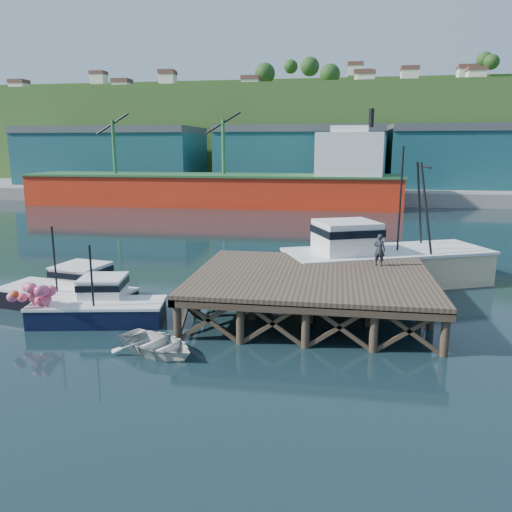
% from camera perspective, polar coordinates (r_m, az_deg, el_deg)
% --- Properties ---
extents(ground, '(300.00, 300.00, 0.00)m').
position_cam_1_polar(ground, '(27.14, -5.44, -5.87)').
color(ground, black).
rests_on(ground, ground).
extents(wharf, '(12.00, 10.00, 2.62)m').
position_cam_1_polar(wharf, '(25.61, 6.38, -2.46)').
color(wharf, brown).
rests_on(wharf, ground).
extents(far_quay, '(160.00, 40.00, 2.00)m').
position_cam_1_polar(far_quay, '(95.47, 5.21, 7.72)').
color(far_quay, gray).
rests_on(far_quay, ground).
extents(warehouse_left, '(32.00, 16.00, 9.00)m').
position_cam_1_polar(warehouse_left, '(99.13, -15.94, 10.66)').
color(warehouse_left, '#1C565C').
rests_on(warehouse_left, far_quay).
extents(warehouse_mid, '(28.00, 16.00, 9.00)m').
position_cam_1_polar(warehouse_mid, '(90.21, 5.05, 10.96)').
color(warehouse_mid, '#1C565C').
rests_on(warehouse_mid, far_quay).
extents(warehouse_right, '(30.00, 16.00, 9.00)m').
position_cam_1_polar(warehouse_right, '(92.96, 24.12, 10.00)').
color(warehouse_right, '#1C565C').
rests_on(warehouse_right, far_quay).
extents(cargo_ship, '(55.50, 10.00, 13.75)m').
position_cam_1_polar(cargo_ship, '(74.67, -2.53, 8.29)').
color(cargo_ship, red).
rests_on(cargo_ship, ground).
extents(hillside, '(220.00, 50.00, 22.00)m').
position_cam_1_polar(hillside, '(125.15, 6.30, 13.33)').
color(hillside, '#2D511E').
rests_on(hillside, ground).
extents(boat_navy, '(6.74, 4.10, 4.02)m').
position_cam_1_polar(boat_navy, '(25.95, -17.45, -5.38)').
color(boat_navy, black).
rests_on(boat_navy, ground).
extents(boat_black, '(7.66, 6.37, 4.53)m').
position_cam_1_polar(boat_black, '(28.86, -20.40, -3.78)').
color(boat_black, black).
rests_on(boat_black, ground).
extents(trawler, '(13.49, 9.14, 8.52)m').
position_cam_1_polar(trawler, '(32.28, 14.29, -0.05)').
color(trawler, beige).
rests_on(trawler, ground).
extents(dinghy, '(4.69, 4.24, 0.80)m').
position_cam_1_polar(dinghy, '(21.54, -11.27, -9.83)').
color(dinghy, silver).
rests_on(dinghy, ground).
extents(dockworker, '(0.75, 0.64, 1.75)m').
position_cam_1_polar(dockworker, '(27.88, 13.93, 0.68)').
color(dockworker, black).
rests_on(dockworker, wharf).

